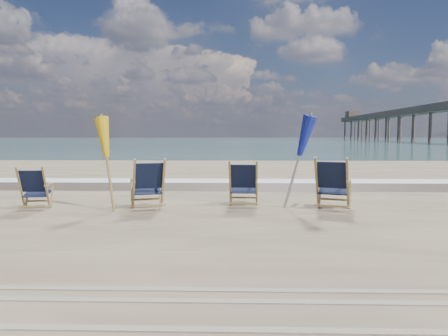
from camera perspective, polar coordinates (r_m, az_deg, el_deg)
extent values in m
plane|color=#3C6164|center=(134.48, 1.53, 3.68)|extent=(400.00, 400.00, 0.00)
cube|color=silver|center=(14.86, 0.67, -1.67)|extent=(200.00, 1.40, 0.01)
cube|color=#42362A|center=(13.37, 0.56, -2.34)|extent=(200.00, 2.60, 0.00)
cylinder|color=olive|center=(9.30, -14.89, 0.57)|extent=(0.06, 0.06, 1.94)
cone|color=gold|center=(9.28, -14.95, 3.62)|extent=(0.30, 0.30, 0.85)
cylinder|color=#A5A5AD|center=(9.33, 9.42, 0.84)|extent=(0.06, 0.06, 2.00)
cone|color=navy|center=(9.32, 9.46, 4.06)|extent=(0.30, 0.30, 0.85)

